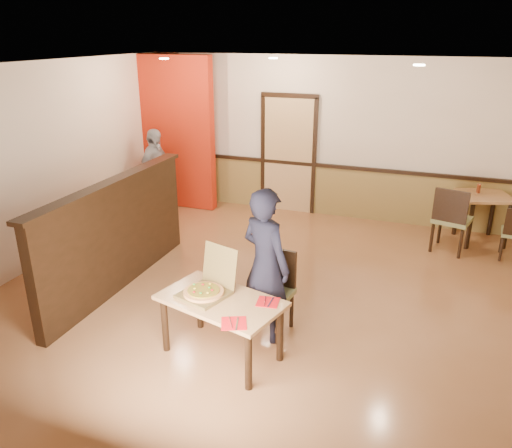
{
  "coord_description": "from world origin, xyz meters",
  "views": [
    {
      "loc": [
        1.72,
        -5.14,
        3.16
      ],
      "look_at": [
        -0.17,
        0.0,
        1.04
      ],
      "focal_mm": 35.0,
      "sensor_mm": 36.0,
      "label": 1
    }
  ],
  "objects_px": {
    "side_chair_left": "(451,217)",
    "condiment": "(479,188)",
    "side_table": "(483,206)",
    "pizza_box": "(207,289)",
    "passerby": "(155,172)",
    "main_table": "(221,308)",
    "diner": "(266,265)",
    "diner_chair": "(272,288)"
  },
  "relations": [
    {
      "from": "main_table",
      "to": "diner",
      "type": "distance_m",
      "value": 0.67
    },
    {
      "from": "diner",
      "to": "side_table",
      "type": "bearing_deg",
      "value": -96.81
    },
    {
      "from": "passerby",
      "to": "pizza_box",
      "type": "relative_size",
      "value": 2.54
    },
    {
      "from": "diner_chair",
      "to": "side_chair_left",
      "type": "distance_m",
      "value": 3.46
    },
    {
      "from": "main_table",
      "to": "diner_chair",
      "type": "bearing_deg",
      "value": 79.06
    },
    {
      "from": "side_chair_left",
      "to": "side_table",
      "type": "height_order",
      "value": "side_chair_left"
    },
    {
      "from": "side_table",
      "to": "diner",
      "type": "xyz_separation_m",
      "value": [
        -2.36,
        -3.69,
        0.25
      ]
    },
    {
      "from": "side_table",
      "to": "diner",
      "type": "distance_m",
      "value": 4.38
    },
    {
      "from": "side_chair_left",
      "to": "condiment",
      "type": "xyz_separation_m",
      "value": [
        0.36,
        0.69,
        0.29
      ]
    },
    {
      "from": "side_table",
      "to": "condiment",
      "type": "bearing_deg",
      "value": 147.53
    },
    {
      "from": "diner_chair",
      "to": "pizza_box",
      "type": "xyz_separation_m",
      "value": [
        -0.5,
        -0.62,
        0.21
      ]
    },
    {
      "from": "pizza_box",
      "to": "condiment",
      "type": "distance_m",
      "value": 5.03
    },
    {
      "from": "condiment",
      "to": "diner_chair",
      "type": "bearing_deg",
      "value": -121.65
    },
    {
      "from": "side_table",
      "to": "pizza_box",
      "type": "bearing_deg",
      "value": -124.17
    },
    {
      "from": "main_table",
      "to": "diner",
      "type": "relative_size",
      "value": 0.81
    },
    {
      "from": "main_table",
      "to": "diner_chair",
      "type": "height_order",
      "value": "diner_chair"
    },
    {
      "from": "side_chair_left",
      "to": "side_table",
      "type": "distance_m",
      "value": 0.78
    },
    {
      "from": "side_table",
      "to": "passerby",
      "type": "bearing_deg",
      "value": -173.78
    },
    {
      "from": "diner",
      "to": "condiment",
      "type": "distance_m",
      "value": 4.38
    },
    {
      "from": "side_chair_left",
      "to": "pizza_box",
      "type": "relative_size",
      "value": 1.67
    },
    {
      "from": "main_table",
      "to": "condiment",
      "type": "relative_size",
      "value": 9.5
    },
    {
      "from": "diner_chair",
      "to": "side_table",
      "type": "bearing_deg",
      "value": 63.45
    },
    {
      "from": "diner",
      "to": "side_chair_left",
      "type": "bearing_deg",
      "value": -95.87
    },
    {
      "from": "condiment",
      "to": "main_table",
      "type": "bearing_deg",
      "value": -120.8
    },
    {
      "from": "side_table",
      "to": "passerby",
      "type": "relative_size",
      "value": 0.59
    },
    {
      "from": "passerby",
      "to": "side_chair_left",
      "type": "bearing_deg",
      "value": -89.64
    },
    {
      "from": "main_table",
      "to": "pizza_box",
      "type": "distance_m",
      "value": 0.24
    },
    {
      "from": "pizza_box",
      "to": "side_chair_left",
      "type": "bearing_deg",
      "value": 73.53
    },
    {
      "from": "pizza_box",
      "to": "diner_chair",
      "type": "bearing_deg",
      "value": 68.58
    },
    {
      "from": "side_table",
      "to": "pizza_box",
      "type": "height_order",
      "value": "pizza_box"
    },
    {
      "from": "passerby",
      "to": "main_table",
      "type": "bearing_deg",
      "value": -140.75
    },
    {
      "from": "side_table",
      "to": "pizza_box",
      "type": "xyz_separation_m",
      "value": [
        -2.82,
        -4.16,
        0.12
      ]
    },
    {
      "from": "side_chair_left",
      "to": "pizza_box",
      "type": "distance_m",
      "value": 4.25
    },
    {
      "from": "condiment",
      "to": "passerby",
      "type": "bearing_deg",
      "value": -172.97
    },
    {
      "from": "main_table",
      "to": "pizza_box",
      "type": "relative_size",
      "value": 2.22
    },
    {
      "from": "side_table",
      "to": "pizza_box",
      "type": "distance_m",
      "value": 5.03
    },
    {
      "from": "diner",
      "to": "pizza_box",
      "type": "xyz_separation_m",
      "value": [
        -0.47,
        -0.48,
        -0.13
      ]
    },
    {
      "from": "diner_chair",
      "to": "side_table",
      "type": "height_order",
      "value": "diner_chair"
    },
    {
      "from": "diner_chair",
      "to": "pizza_box",
      "type": "height_order",
      "value": "pizza_box"
    },
    {
      "from": "condiment",
      "to": "side_chair_left",
      "type": "bearing_deg",
      "value": -117.78
    },
    {
      "from": "diner_chair",
      "to": "condiment",
      "type": "relative_size",
      "value": 6.42
    },
    {
      "from": "pizza_box",
      "to": "side_table",
      "type": "bearing_deg",
      "value": 73.02
    }
  ]
}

